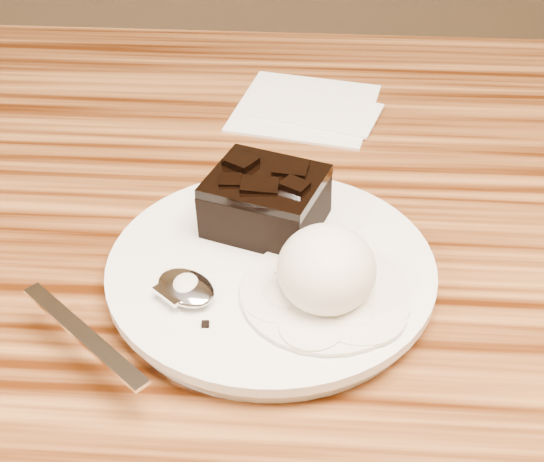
# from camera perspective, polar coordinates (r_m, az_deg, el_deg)

# --- Properties ---
(plate) EXTENTS (0.23, 0.23, 0.02)m
(plate) POSITION_cam_1_polar(r_m,az_deg,el_deg) (0.54, -0.07, -3.19)
(plate) COLOR white
(plate) RESTS_ON dining_table
(brownie) EXTENTS (0.10, 0.09, 0.04)m
(brownie) POSITION_cam_1_polar(r_m,az_deg,el_deg) (0.56, -0.47, 2.00)
(brownie) COLOR black
(brownie) RESTS_ON plate
(ice_cream_scoop) EXTENTS (0.07, 0.07, 0.06)m
(ice_cream_scoop) POSITION_cam_1_polar(r_m,az_deg,el_deg) (0.50, 4.14, -2.88)
(ice_cream_scoop) COLOR white
(ice_cream_scoop) RESTS_ON plate
(melt_puddle) EXTENTS (0.12, 0.12, 0.00)m
(melt_puddle) POSITION_cam_1_polar(r_m,az_deg,el_deg) (0.51, 4.03, -4.77)
(melt_puddle) COLOR silver
(melt_puddle) RESTS_ON plate
(spoon) EXTENTS (0.16, 0.15, 0.01)m
(spoon) POSITION_cam_1_polar(r_m,az_deg,el_deg) (0.51, -6.51, -4.41)
(spoon) COLOR silver
(spoon) RESTS_ON plate
(napkin) EXTENTS (0.16, 0.16, 0.01)m
(napkin) POSITION_cam_1_polar(r_m,az_deg,el_deg) (0.77, 2.54, 9.38)
(napkin) COLOR white
(napkin) RESTS_ON dining_table
(crumb_a) EXTENTS (0.01, 0.01, 0.00)m
(crumb_a) POSITION_cam_1_polar(r_m,az_deg,el_deg) (0.52, 0.37, -3.57)
(crumb_a) COLOR black
(crumb_a) RESTS_ON plate
(crumb_b) EXTENTS (0.01, 0.01, 0.00)m
(crumb_b) POSITION_cam_1_polar(r_m,az_deg,el_deg) (0.49, -5.06, -7.04)
(crumb_b) COLOR black
(crumb_b) RESTS_ON plate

